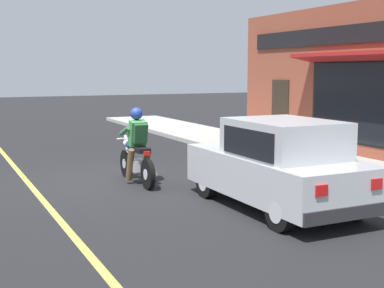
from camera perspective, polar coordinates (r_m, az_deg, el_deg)
ground_plane at (r=11.88m, az=-8.05°, el=-3.85°), size 80.00×80.00×0.00m
sidewalk_curb at (r=16.75m, az=6.07°, el=-0.18°), size 2.60×22.00×0.14m
lane_stripe at (r=14.40m, az=-18.56°, el=-2.12°), size 0.12×19.80×0.01m
storefront_building at (r=15.60m, az=15.63°, el=6.50°), size 1.25×9.15×4.20m
motorcycle_with_rider at (r=11.43m, az=-5.92°, el=-0.83°), size 0.56×2.02×1.62m
car_hatchback at (r=9.35m, az=9.11°, el=-2.28°), size 1.64×3.78×1.57m
fire_hydrant at (r=16.24m, az=8.94°, el=1.30°), size 0.36×0.24×0.88m
traffic_cone at (r=18.50m, az=5.94°, el=1.71°), size 0.36×0.36×0.60m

